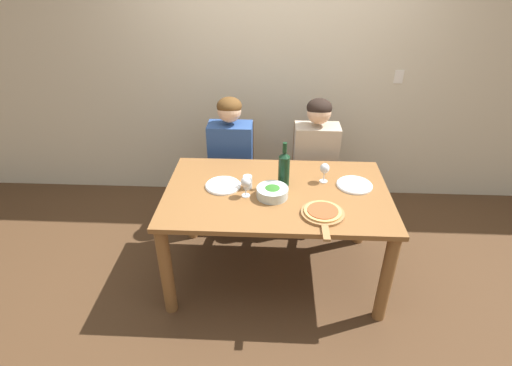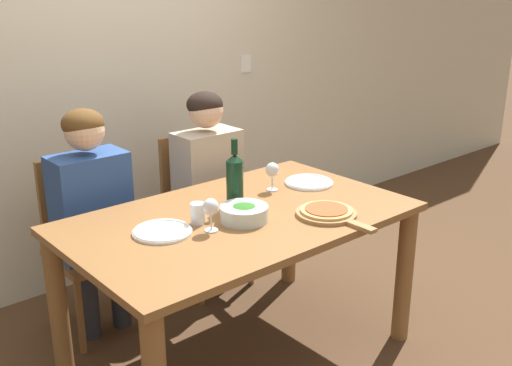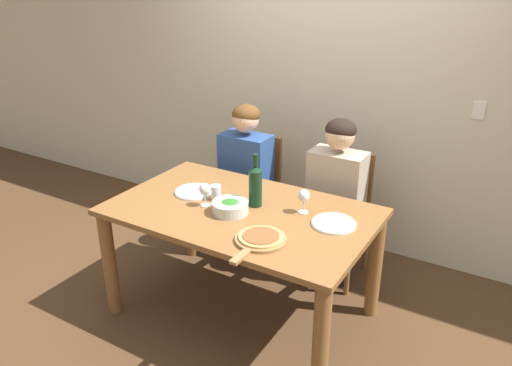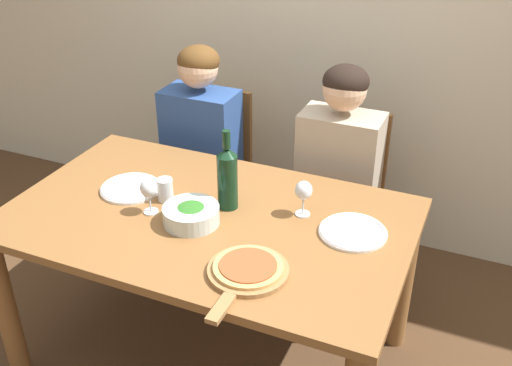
{
  "view_description": "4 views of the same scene",
  "coord_description": "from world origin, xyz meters",
  "px_view_note": "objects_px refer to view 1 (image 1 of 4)",
  "views": [
    {
      "loc": [
        -0.03,
        -2.43,
        2.28
      ],
      "look_at": [
        -0.15,
        -0.01,
        0.84
      ],
      "focal_mm": 28.0,
      "sensor_mm": 36.0,
      "label": 1
    },
    {
      "loc": [
        -1.65,
        -2.03,
        1.8
      ],
      "look_at": [
        0.14,
        0.05,
        0.88
      ],
      "focal_mm": 42.0,
      "sensor_mm": 36.0,
      "label": 2
    },
    {
      "loc": [
        1.49,
        -2.31,
        2.12
      ],
      "look_at": [
        0.01,
        0.16,
        0.89
      ],
      "focal_mm": 35.0,
      "sensor_mm": 36.0,
      "label": 3
    },
    {
      "loc": [
        0.98,
        -1.77,
        2.05
      ],
      "look_at": [
        0.14,
        0.17,
        0.86
      ],
      "focal_mm": 42.0,
      "sensor_mm": 36.0,
      "label": 4
    }
  ],
  "objects_px": {
    "person_woman": "(231,152)",
    "wine_glass_left": "(246,183)",
    "dinner_plate_right": "(354,185)",
    "wine_glass_right": "(325,169)",
    "chair_left": "(233,169)",
    "chair_right": "(313,171)",
    "pizza_on_board": "(323,213)",
    "broccoli_bowl": "(272,192)",
    "water_tumbler": "(248,182)",
    "person_man": "(316,154)",
    "dinner_plate_left": "(223,185)",
    "wine_bottle": "(284,168)"
  },
  "relations": [
    {
      "from": "person_woman",
      "to": "wine_glass_right",
      "type": "xyz_separation_m",
      "value": [
        0.75,
        -0.54,
        0.14
      ]
    },
    {
      "from": "wine_glass_right",
      "to": "broccoli_bowl",
      "type": "bearing_deg",
      "value": -149.1
    },
    {
      "from": "person_man",
      "to": "broccoli_bowl",
      "type": "height_order",
      "value": "person_man"
    },
    {
      "from": "chair_right",
      "to": "water_tumbler",
      "type": "distance_m",
      "value": 1.0
    },
    {
      "from": "person_man",
      "to": "dinner_plate_left",
      "type": "xyz_separation_m",
      "value": [
        -0.73,
        -0.65,
        0.05
      ]
    },
    {
      "from": "pizza_on_board",
      "to": "wine_glass_right",
      "type": "height_order",
      "value": "wine_glass_right"
    },
    {
      "from": "dinner_plate_left",
      "to": "wine_glass_left",
      "type": "bearing_deg",
      "value": -34.31
    },
    {
      "from": "chair_right",
      "to": "person_woman",
      "type": "relative_size",
      "value": 0.76
    },
    {
      "from": "chair_right",
      "to": "wine_glass_left",
      "type": "bearing_deg",
      "value": -122.27
    },
    {
      "from": "dinner_plate_right",
      "to": "person_man",
      "type": "bearing_deg",
      "value": 111.3
    },
    {
      "from": "person_woman",
      "to": "person_man",
      "type": "distance_m",
      "value": 0.74
    },
    {
      "from": "chair_right",
      "to": "water_tumbler",
      "type": "bearing_deg",
      "value": -125.49
    },
    {
      "from": "broccoli_bowl",
      "to": "wine_glass_right",
      "type": "xyz_separation_m",
      "value": [
        0.38,
        0.23,
        0.07
      ]
    },
    {
      "from": "wine_bottle",
      "to": "pizza_on_board",
      "type": "distance_m",
      "value": 0.47
    },
    {
      "from": "person_man",
      "to": "wine_glass_left",
      "type": "distance_m",
      "value": 0.96
    },
    {
      "from": "wine_glass_left",
      "to": "wine_glass_right",
      "type": "height_order",
      "value": "same"
    },
    {
      "from": "dinner_plate_left",
      "to": "water_tumbler",
      "type": "height_order",
      "value": "water_tumbler"
    },
    {
      "from": "person_man",
      "to": "pizza_on_board",
      "type": "xyz_separation_m",
      "value": [
        -0.04,
        -0.98,
        0.05
      ]
    },
    {
      "from": "pizza_on_board",
      "to": "water_tumbler",
      "type": "relative_size",
      "value": 4.35
    },
    {
      "from": "dinner_plate_left",
      "to": "water_tumbler",
      "type": "xyz_separation_m",
      "value": [
        0.18,
        -0.01,
        0.04
      ]
    },
    {
      "from": "chair_left",
      "to": "broccoli_bowl",
      "type": "distance_m",
      "value": 1.01
    },
    {
      "from": "dinner_plate_right",
      "to": "wine_glass_right",
      "type": "relative_size",
      "value": 1.72
    },
    {
      "from": "person_woman",
      "to": "broccoli_bowl",
      "type": "relative_size",
      "value": 5.47
    },
    {
      "from": "dinner_plate_left",
      "to": "wine_glass_right",
      "type": "distance_m",
      "value": 0.75
    },
    {
      "from": "water_tumbler",
      "to": "chair_left",
      "type": "bearing_deg",
      "value": 104.15
    },
    {
      "from": "wine_bottle",
      "to": "wine_glass_left",
      "type": "relative_size",
      "value": 2.25
    },
    {
      "from": "dinner_plate_right",
      "to": "water_tumbler",
      "type": "relative_size",
      "value": 2.66
    },
    {
      "from": "person_woman",
      "to": "wine_glass_left",
      "type": "distance_m",
      "value": 0.8
    },
    {
      "from": "chair_left",
      "to": "pizza_on_board",
      "type": "relative_size",
      "value": 2.18
    },
    {
      "from": "chair_left",
      "to": "dinner_plate_right",
      "type": "relative_size",
      "value": 3.56
    },
    {
      "from": "chair_left",
      "to": "chair_right",
      "type": "xyz_separation_m",
      "value": [
        0.74,
        0.0,
        0.0
      ]
    },
    {
      "from": "person_man",
      "to": "wine_glass_right",
      "type": "bearing_deg",
      "value": -88.89
    },
    {
      "from": "dinner_plate_left",
      "to": "water_tumbler",
      "type": "relative_size",
      "value": 2.66
    },
    {
      "from": "pizza_on_board",
      "to": "dinner_plate_right",
      "type": "bearing_deg",
      "value": 55.15
    },
    {
      "from": "wine_glass_left",
      "to": "chair_right",
      "type": "bearing_deg",
      "value": 57.73
    },
    {
      "from": "chair_right",
      "to": "water_tumbler",
      "type": "relative_size",
      "value": 9.49
    },
    {
      "from": "wine_glass_right",
      "to": "water_tumbler",
      "type": "xyz_separation_m",
      "value": [
        -0.56,
        -0.12,
        -0.06
      ]
    },
    {
      "from": "person_man",
      "to": "person_woman",
      "type": "bearing_deg",
      "value": 180.0
    },
    {
      "from": "wine_glass_left",
      "to": "person_man",
      "type": "bearing_deg",
      "value": 54.07
    },
    {
      "from": "broccoli_bowl",
      "to": "person_man",
      "type": "bearing_deg",
      "value": 64.3
    },
    {
      "from": "wine_glass_right",
      "to": "dinner_plate_right",
      "type": "bearing_deg",
      "value": -13.44
    },
    {
      "from": "dinner_plate_left",
      "to": "pizza_on_board",
      "type": "distance_m",
      "value": 0.77
    },
    {
      "from": "dinner_plate_right",
      "to": "person_woman",
      "type": "bearing_deg",
      "value": 148.73
    },
    {
      "from": "chair_left",
      "to": "dinner_plate_right",
      "type": "bearing_deg",
      "value": -35.89
    },
    {
      "from": "dinner_plate_right",
      "to": "dinner_plate_left",
      "type": "bearing_deg",
      "value": -176.8
    },
    {
      "from": "pizza_on_board",
      "to": "wine_bottle",
      "type": "bearing_deg",
      "value": 124.05
    },
    {
      "from": "chair_left",
      "to": "water_tumbler",
      "type": "height_order",
      "value": "chair_left"
    },
    {
      "from": "wine_glass_left",
      "to": "water_tumbler",
      "type": "distance_m",
      "value": 0.12
    },
    {
      "from": "person_woman",
      "to": "wine_glass_left",
      "type": "xyz_separation_m",
      "value": [
        0.19,
        -0.77,
        0.14
      ]
    },
    {
      "from": "person_man",
      "to": "dinner_plate_left",
      "type": "relative_size",
      "value": 4.67
    }
  ]
}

